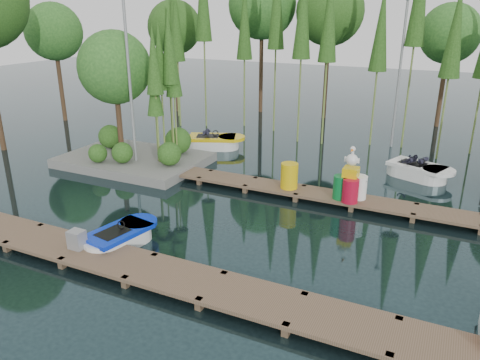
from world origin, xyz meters
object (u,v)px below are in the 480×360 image
at_px(utility_cabinet, 77,239).
at_px(island, 128,92).
at_px(drum_cluster, 350,184).
at_px(boat_yellow_far, 213,142).
at_px(boat_blue, 120,238).
at_px(yellow_barrel, 289,176).

bearing_deg(utility_cabinet, island, 118.04).
bearing_deg(drum_cluster, boat_yellow_far, 150.53).
bearing_deg(island, boat_blue, -54.74).
height_order(island, boat_blue, island).
xyz_separation_m(boat_blue, yellow_barrel, (3.12, 5.92, 0.54)).
relative_size(boat_blue, utility_cabinet, 4.99).
bearing_deg(yellow_barrel, drum_cluster, -3.76).
bearing_deg(boat_yellow_far, yellow_barrel, -40.11).
distance_m(island, drum_cluster, 10.48).
relative_size(island, yellow_barrel, 7.05).
height_order(island, utility_cabinet, island).
relative_size(yellow_barrel, drum_cluster, 0.50).
bearing_deg(island, yellow_barrel, -5.74).
xyz_separation_m(island, utility_cabinet, (4.15, -7.79, -2.62)).
xyz_separation_m(island, boat_blue, (4.75, -6.71, -2.94)).
relative_size(boat_blue, drum_cluster, 1.37).
xyz_separation_m(boat_yellow_far, yellow_barrel, (5.60, -4.32, 0.46)).
bearing_deg(drum_cluster, yellow_barrel, 176.24).
distance_m(island, utility_cabinet, 9.21).
relative_size(island, boat_yellow_far, 2.07).
height_order(island, boat_yellow_far, island).
height_order(island, yellow_barrel, island).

